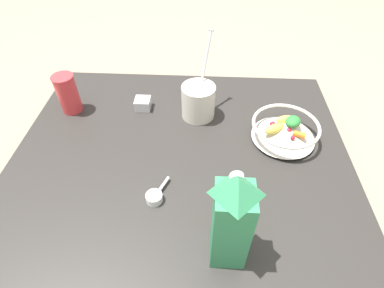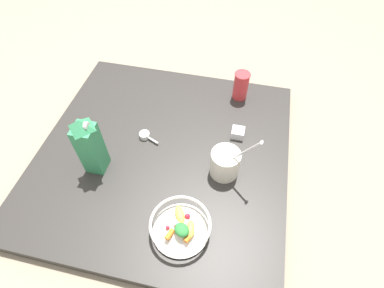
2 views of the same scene
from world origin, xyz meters
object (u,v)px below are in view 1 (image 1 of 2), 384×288
at_px(yogurt_tub, 198,100).
at_px(drinking_cup, 68,93).
at_px(milk_carton, 231,221).
at_px(spice_jar, 143,104).
at_px(fruit_bowl, 285,130).

xyz_separation_m(yogurt_tub, drinking_cup, (0.43, -0.01, 0.01)).
height_order(milk_carton, drinking_cup, milk_carton).
distance_m(milk_carton, spice_jar, 0.59).
distance_m(yogurt_tub, drinking_cup, 0.43).
distance_m(drinking_cup, spice_jar, 0.25).
xyz_separation_m(milk_carton, drinking_cup, (0.51, -0.49, -0.06)).
relative_size(drinking_cup, spice_jar, 2.59).
bearing_deg(yogurt_tub, milk_carton, 99.63).
bearing_deg(fruit_bowl, yogurt_tub, -21.28).
relative_size(fruit_bowl, spice_jar, 3.90).
bearing_deg(drinking_cup, yogurt_tub, 179.33).
relative_size(milk_carton, spice_jar, 5.09).
bearing_deg(milk_carton, yogurt_tub, -80.37).
bearing_deg(yogurt_tub, spice_jar, -8.28).
relative_size(fruit_bowl, milk_carton, 0.77).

